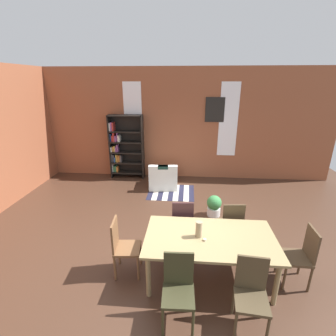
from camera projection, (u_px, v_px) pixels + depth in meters
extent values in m
plane|color=#412A1E|center=(172.00, 244.00, 4.69)|extent=(10.71, 10.71, 0.00)
cube|color=brown|center=(180.00, 125.00, 7.55)|extent=(9.24, 0.12, 3.35)
cube|color=white|center=(133.00, 119.00, 7.54)|extent=(0.55, 0.02, 2.18)
cube|color=white|center=(228.00, 120.00, 7.31)|extent=(0.55, 0.02, 2.18)
cube|color=#8F7A50|center=(210.00, 238.00, 3.69)|extent=(1.96, 1.09, 0.04)
cylinder|color=#8F7A50|center=(148.00, 276.00, 3.47)|extent=(0.07, 0.07, 0.70)
cylinder|color=#8F7A50|center=(277.00, 284.00, 3.33)|extent=(0.07, 0.07, 0.70)
cylinder|color=#8F7A50|center=(156.00, 238.00, 4.30)|extent=(0.07, 0.07, 0.70)
cylinder|color=#8F7A50|center=(259.00, 243.00, 4.16)|extent=(0.07, 0.07, 0.70)
cylinder|color=#998466|center=(199.00, 229.00, 3.65)|extent=(0.10, 0.10, 0.26)
cylinder|color=silver|center=(205.00, 240.00, 3.59)|extent=(0.04, 0.04, 0.03)
cube|color=#4D3925|center=(295.00, 258.00, 3.68)|extent=(0.41, 0.41, 0.04)
cube|color=#4D3925|center=(311.00, 244.00, 3.58)|extent=(0.04, 0.38, 0.50)
cylinder|color=#4D3925|center=(277.00, 261.00, 3.94)|extent=(0.04, 0.04, 0.43)
cylinder|color=#4D3925|center=(284.00, 278.00, 3.61)|extent=(0.04, 0.04, 0.43)
cylinder|color=#4D3925|center=(300.00, 263.00, 3.91)|extent=(0.04, 0.04, 0.43)
cylinder|color=#4D3925|center=(310.00, 280.00, 3.57)|extent=(0.04, 0.04, 0.43)
cube|color=#443723|center=(230.00, 224.00, 4.54)|extent=(0.43, 0.43, 0.04)
cube|color=#443723|center=(234.00, 218.00, 4.28)|extent=(0.38, 0.06, 0.50)
cylinder|color=#443723|center=(236.00, 229.00, 4.79)|extent=(0.04, 0.04, 0.43)
cylinder|color=#443723|center=(217.00, 230.00, 4.78)|extent=(0.04, 0.04, 0.43)
cylinder|color=#443723|center=(241.00, 241.00, 4.45)|extent=(0.04, 0.04, 0.43)
cylinder|color=#443723|center=(221.00, 241.00, 4.45)|extent=(0.04, 0.04, 0.43)
cube|color=#30301B|center=(178.00, 296.00, 3.02)|extent=(0.41, 0.41, 0.04)
cube|color=#30301B|center=(179.00, 269.00, 3.11)|extent=(0.38, 0.04, 0.50)
cylinder|color=#30301B|center=(163.00, 323.00, 2.94)|extent=(0.04, 0.04, 0.43)
cylinder|color=#30301B|center=(193.00, 324.00, 2.92)|extent=(0.04, 0.04, 0.43)
cylinder|color=#30301B|center=(165.00, 298.00, 3.28)|extent=(0.04, 0.04, 0.43)
cylinder|color=#30301B|center=(192.00, 299.00, 3.26)|extent=(0.04, 0.04, 0.43)
cube|color=#3B2226|center=(182.00, 222.00, 4.61)|extent=(0.43, 0.43, 0.04)
cube|color=#3B2226|center=(183.00, 215.00, 4.35)|extent=(0.38, 0.06, 0.50)
cylinder|color=#3B2226|center=(191.00, 227.00, 4.85)|extent=(0.04, 0.04, 0.43)
cylinder|color=#3B2226|center=(172.00, 227.00, 4.86)|extent=(0.04, 0.04, 0.43)
cylinder|color=#3B2226|center=(192.00, 238.00, 4.51)|extent=(0.04, 0.04, 0.43)
cylinder|color=#3B2226|center=(172.00, 238.00, 4.52)|extent=(0.04, 0.04, 0.43)
cube|color=brown|center=(128.00, 248.00, 3.88)|extent=(0.43, 0.43, 0.04)
cube|color=brown|center=(115.00, 235.00, 3.80)|extent=(0.06, 0.38, 0.50)
cylinder|color=brown|center=(138.00, 269.00, 3.79)|extent=(0.04, 0.04, 0.43)
cylinder|color=brown|center=(141.00, 253.00, 4.13)|extent=(0.04, 0.04, 0.43)
cylinder|color=brown|center=(115.00, 269.00, 3.79)|extent=(0.04, 0.04, 0.43)
cylinder|color=brown|center=(119.00, 253.00, 4.13)|extent=(0.04, 0.04, 0.43)
cube|color=#423623|center=(251.00, 301.00, 2.95)|extent=(0.44, 0.44, 0.04)
cube|color=#423623|center=(252.00, 273.00, 3.04)|extent=(0.38, 0.07, 0.50)
cylinder|color=#423623|center=(235.00, 327.00, 2.90)|extent=(0.04, 0.04, 0.43)
cylinder|color=#423623|center=(267.00, 332.00, 2.84)|extent=(0.04, 0.04, 0.43)
cylinder|color=#423623|center=(233.00, 301.00, 3.23)|extent=(0.04, 0.04, 0.43)
cylinder|color=#423623|center=(262.00, 305.00, 3.17)|extent=(0.04, 0.04, 0.43)
cube|color=black|center=(111.00, 147.00, 7.70)|extent=(0.04, 0.31, 1.99)
cube|color=black|center=(143.00, 148.00, 7.62)|extent=(0.04, 0.31, 1.99)
cube|color=black|center=(128.00, 146.00, 7.80)|extent=(1.06, 0.01, 1.99)
cube|color=black|center=(128.00, 172.00, 7.93)|extent=(1.02, 0.31, 0.04)
cube|color=white|center=(113.00, 167.00, 7.92)|extent=(0.03, 0.17, 0.26)
cube|color=#33724C|center=(115.00, 169.00, 7.93)|extent=(0.03, 0.18, 0.18)
cube|color=#33724C|center=(116.00, 168.00, 7.92)|extent=(0.05, 0.18, 0.20)
cube|color=orange|center=(118.00, 169.00, 7.92)|extent=(0.04, 0.17, 0.18)
cube|color=black|center=(128.00, 162.00, 7.82)|extent=(1.02, 0.31, 0.04)
cube|color=#4C4C51|center=(113.00, 157.00, 7.81)|extent=(0.03, 0.20, 0.26)
cube|color=#4C4C51|center=(114.00, 158.00, 7.81)|extent=(0.04, 0.16, 0.23)
cube|color=#284C8C|center=(116.00, 159.00, 7.82)|extent=(0.03, 0.25, 0.15)
cube|color=gold|center=(117.00, 158.00, 7.80)|extent=(0.03, 0.19, 0.24)
cube|color=orange|center=(118.00, 158.00, 7.80)|extent=(0.03, 0.23, 0.23)
cube|color=orange|center=(119.00, 158.00, 7.80)|extent=(0.04, 0.15, 0.22)
cube|color=#4C4C51|center=(121.00, 158.00, 7.79)|extent=(0.05, 0.17, 0.22)
cube|color=black|center=(127.00, 152.00, 7.71)|extent=(1.02, 0.31, 0.04)
cube|color=white|center=(112.00, 149.00, 7.72)|extent=(0.04, 0.24, 0.16)
cube|color=orange|center=(113.00, 149.00, 7.71)|extent=(0.03, 0.16, 0.17)
cube|color=gold|center=(115.00, 149.00, 7.70)|extent=(0.04, 0.15, 0.18)
cube|color=#8C4C8C|center=(116.00, 149.00, 7.71)|extent=(0.03, 0.20, 0.15)
cube|color=#8C4C8C|center=(118.00, 148.00, 7.69)|extent=(0.05, 0.16, 0.23)
cube|color=black|center=(126.00, 142.00, 7.60)|extent=(1.02, 0.31, 0.04)
cube|color=#284C8C|center=(111.00, 137.00, 7.59)|extent=(0.03, 0.16, 0.24)
cube|color=#B22D28|center=(113.00, 138.00, 7.60)|extent=(0.03, 0.19, 0.18)
cube|color=#B22D28|center=(114.00, 137.00, 7.58)|extent=(0.04, 0.26, 0.27)
cube|color=#8C4C8C|center=(116.00, 138.00, 7.59)|extent=(0.05, 0.23, 0.18)
cube|color=#8C4C8C|center=(117.00, 137.00, 7.57)|extent=(0.03, 0.16, 0.26)
cube|color=white|center=(119.00, 138.00, 7.58)|extent=(0.03, 0.23, 0.20)
cube|color=white|center=(120.00, 138.00, 7.58)|extent=(0.03, 0.22, 0.18)
cube|color=black|center=(126.00, 131.00, 7.49)|extent=(1.02, 0.31, 0.04)
cube|color=white|center=(110.00, 127.00, 7.48)|extent=(0.04, 0.22, 0.24)
cube|color=#8C4C8C|center=(112.00, 126.00, 7.47)|extent=(0.04, 0.24, 0.26)
cube|color=#B22D28|center=(113.00, 126.00, 7.47)|extent=(0.04, 0.23, 0.25)
cube|color=black|center=(125.00, 116.00, 7.33)|extent=(1.02, 0.31, 0.04)
cube|color=silver|center=(163.00, 180.00, 7.22)|extent=(0.86, 0.86, 0.40)
cube|color=silver|center=(163.00, 172.00, 6.79)|extent=(0.81, 0.22, 0.35)
cube|color=silver|center=(175.00, 171.00, 7.13)|extent=(0.18, 0.73, 0.15)
cube|color=silver|center=(152.00, 171.00, 7.13)|extent=(0.18, 0.73, 0.15)
cube|color=#19382D|center=(163.00, 167.00, 6.75)|extent=(0.29, 0.19, 0.08)
cylinder|color=silver|center=(214.00, 211.00, 5.68)|extent=(0.30, 0.30, 0.19)
sphere|color=#387F42|center=(214.00, 203.00, 5.61)|extent=(0.33, 0.33, 0.33)
cube|color=#1E1E33|center=(151.00, 191.00, 6.93)|extent=(0.14, 1.06, 0.01)
cube|color=silver|center=(156.00, 192.00, 6.92)|extent=(0.14, 1.06, 0.01)
cube|color=#1E1E33|center=(161.00, 192.00, 6.90)|extent=(0.14, 1.06, 0.01)
cube|color=silver|center=(166.00, 192.00, 6.89)|extent=(0.14, 1.06, 0.01)
cube|color=#1E1E33|center=(171.00, 192.00, 6.88)|extent=(0.14, 1.06, 0.01)
cube|color=silver|center=(176.00, 192.00, 6.87)|extent=(0.14, 1.06, 0.01)
cube|color=#1E1E33|center=(181.00, 193.00, 6.86)|extent=(0.14, 1.06, 0.01)
cube|color=silver|center=(186.00, 193.00, 6.85)|extent=(0.14, 1.06, 0.01)
cube|color=#1E1E33|center=(191.00, 193.00, 6.84)|extent=(0.14, 1.06, 0.01)
cube|color=black|center=(215.00, 110.00, 7.24)|extent=(0.56, 0.03, 0.72)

